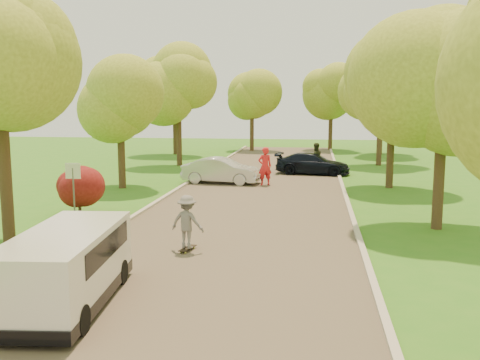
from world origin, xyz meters
The scene contains 23 objects.
ground centered at (0.00, 0.00, 0.00)m, with size 100.00×100.00×0.00m, color #32761C.
road centered at (0.00, 8.00, 0.01)m, with size 8.00×60.00×0.01m, color #4C4438.
curb_left centered at (-4.05, 8.00, 0.06)m, with size 0.18×60.00×0.12m, color #B2AD9E.
curb_right centered at (4.05, 8.00, 0.06)m, with size 0.18×60.00×0.12m, color #B2AD9E.
street_sign centered at (-5.80, 4.00, 1.56)m, with size 0.55×0.06×2.17m.
red_shrub centered at (-6.30, 5.50, 1.10)m, with size 1.70×1.70×1.95m.
tree_l_mida centered at (-6.30, 1.00, 5.17)m, with size 4.71×4.60×7.39m.
tree_l_midb centered at (-6.81, 12.00, 4.59)m, with size 4.30×4.20×6.62m.
tree_l_far centered at (-6.39, 22.00, 5.47)m, with size 4.92×4.80×7.79m.
tree_r_mida centered at (7.02, 5.00, 5.54)m, with size 5.13×5.00×7.95m.
tree_r_midb centered at (6.60, 14.00, 4.88)m, with size 4.51×4.40×7.01m.
tree_r_far centered at (7.23, 24.00, 5.83)m, with size 5.33×5.20×8.34m.
tree_bg_a centered at (-8.78, 30.00, 5.31)m, with size 5.12×5.00×7.72m.
tree_bg_b centered at (8.22, 32.00, 5.54)m, with size 5.12×5.00×7.95m.
tree_bg_c centered at (-2.79, 34.00, 5.02)m, with size 4.92×4.80×7.33m.
tree_bg_d centered at (4.22, 36.00, 5.31)m, with size 5.12×5.00×7.72m.
minivan centered at (-2.50, -3.37, 0.85)m, with size 2.12×4.49×1.62m.
silver_sedan centered at (-2.30, 14.24, 0.69)m, with size 1.45×4.17×1.37m, color silver.
dark_sedan centered at (2.50, 18.61, 0.64)m, with size 1.80×4.44×1.29m, color black.
longboard centered at (-0.99, 1.07, 0.09)m, with size 0.40×0.82×0.09m.
skateboarder centered at (-0.99, 1.07, 0.88)m, with size 1.00×0.57×1.55m, color slate.
person_striped centered at (0.06, 13.87, 1.00)m, with size 0.73×0.48×2.00m, color red.
person_olive centered at (2.67, 18.88, 0.94)m, with size 0.91×0.71×1.88m, color #2C331E.
Camera 1 is at (2.62, -13.63, 4.27)m, focal length 40.00 mm.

